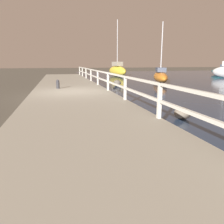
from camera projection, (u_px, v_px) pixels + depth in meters
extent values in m
plane|color=#4C473D|center=(72.00, 96.00, 11.89)|extent=(120.00, 120.00, 0.00)
cube|color=gray|center=(72.00, 94.00, 11.87)|extent=(4.25, 36.00, 0.22)
cube|color=silver|center=(159.00, 101.00, 6.07)|extent=(0.10, 0.10, 1.00)
cube|color=silver|center=(125.00, 88.00, 9.14)|extent=(0.10, 0.10, 1.00)
cube|color=silver|center=(108.00, 81.00, 12.20)|extent=(0.10, 0.10, 1.00)
cube|color=silver|center=(98.00, 78.00, 15.27)|extent=(0.10, 0.10, 1.00)
cube|color=silver|center=(91.00, 75.00, 18.34)|extent=(0.10, 0.10, 1.00)
cube|color=silver|center=(86.00, 73.00, 21.40)|extent=(0.10, 0.10, 1.00)
cube|color=silver|center=(82.00, 72.00, 24.47)|extent=(0.10, 0.10, 1.00)
cube|color=silver|center=(79.00, 71.00, 27.54)|extent=(0.10, 0.10, 1.00)
cube|color=silver|center=(108.00, 73.00, 12.10)|extent=(0.09, 32.50, 0.08)
cube|color=silver|center=(108.00, 81.00, 12.20)|extent=(0.09, 32.50, 0.08)
ellipsoid|color=#666056|center=(117.00, 83.00, 16.69)|extent=(0.60, 0.54, 0.45)
ellipsoid|color=slate|center=(182.00, 113.00, 6.96)|extent=(0.51, 0.46, 0.38)
cylinder|color=#333338|center=(58.00, 85.00, 13.14)|extent=(0.20, 0.20, 0.41)
sphere|color=#333338|center=(58.00, 81.00, 13.08)|extent=(0.18, 0.18, 0.18)
ellipsoid|color=orange|center=(160.00, 77.00, 19.40)|extent=(2.65, 5.15, 0.93)
cube|color=#4C566B|center=(161.00, 70.00, 19.25)|extent=(1.25, 1.84, 0.38)
cylinder|color=silver|center=(162.00, 47.00, 18.83)|extent=(0.09, 0.09, 4.18)
ellipsoid|color=gold|center=(117.00, 71.00, 27.79)|extent=(1.79, 4.80, 1.31)
cube|color=#9E937F|center=(117.00, 64.00, 27.59)|extent=(1.04, 1.87, 0.51)
cylinder|color=silver|center=(117.00, 43.00, 27.03)|extent=(0.09, 0.09, 5.52)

